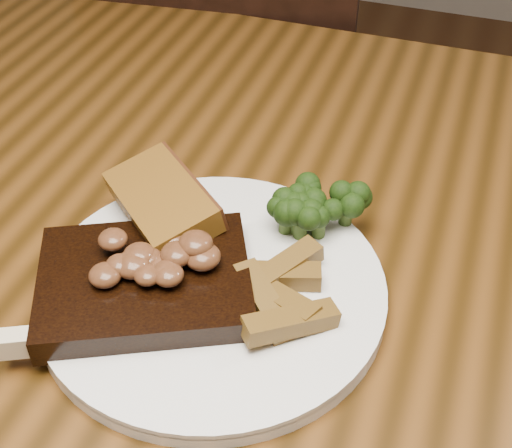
# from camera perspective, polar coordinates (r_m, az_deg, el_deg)

# --- Properties ---
(dining_table) EXTENTS (1.60, 0.90, 0.75)m
(dining_table) POSITION_cam_1_polar(r_m,az_deg,el_deg) (0.68, -0.04, -8.62)
(dining_table) COLOR #533010
(dining_table) RESTS_ON ground
(chair_far) EXTENTS (0.45, 0.45, 0.86)m
(chair_far) POSITION_cam_1_polar(r_m,az_deg,el_deg) (1.27, -1.68, 7.52)
(chair_far) COLOR black
(chair_far) RESTS_ON ground
(plate) EXTENTS (0.33, 0.33, 0.01)m
(plate) POSITION_cam_1_polar(r_m,az_deg,el_deg) (0.58, -3.47, -5.40)
(plate) COLOR white
(plate) RESTS_ON dining_table
(steak) EXTENTS (0.20, 0.18, 0.02)m
(steak) POSITION_cam_1_polar(r_m,az_deg,el_deg) (0.57, -8.87, -4.70)
(steak) COLOR black
(steak) RESTS_ON plate
(steak_bone) EXTENTS (0.15, 0.08, 0.02)m
(steak_bone) POSITION_cam_1_polar(r_m,az_deg,el_deg) (0.54, -11.50, -8.91)
(steak_bone) COLOR beige
(steak_bone) RESTS_ON plate
(mushroom_pile) EXTENTS (0.08, 0.08, 0.03)m
(mushroom_pile) POSITION_cam_1_polar(r_m,az_deg,el_deg) (0.55, -8.24, -2.53)
(mushroom_pile) COLOR brown
(mushroom_pile) RESTS_ON steak
(garlic_bread) EXTENTS (0.12, 0.12, 0.02)m
(garlic_bread) POSITION_cam_1_polar(r_m,az_deg,el_deg) (0.62, -7.39, 0.39)
(garlic_bread) COLOR brown
(garlic_bread) RESTS_ON plate
(potato_wedges) EXTENTS (0.09, 0.09, 0.02)m
(potato_wedges) POSITION_cam_1_polar(r_m,az_deg,el_deg) (0.55, 3.43, -5.83)
(potato_wedges) COLOR brown
(potato_wedges) RESTS_ON plate
(broccoli_cluster) EXTENTS (0.07, 0.07, 0.04)m
(broccoli_cluster) POSITION_cam_1_polar(r_m,az_deg,el_deg) (0.60, 4.97, 0.27)
(broccoli_cluster) COLOR #1C310B
(broccoli_cluster) RESTS_ON plate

